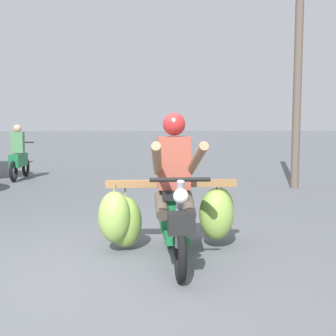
% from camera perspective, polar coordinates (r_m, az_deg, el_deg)
% --- Properties ---
extents(ground_plane, '(120.00, 120.00, 0.00)m').
position_cam_1_polar(ground_plane, '(4.47, -8.21, -13.60)').
color(ground_plane, '#56595E').
extents(motorbike_main_loaded, '(1.70, 1.79, 1.58)m').
position_cam_1_polar(motorbike_main_loaded, '(5.05, 0.38, -5.11)').
color(motorbike_main_loaded, black).
rests_on(motorbike_main_loaded, ground).
extents(motorbike_distant_ahead_left, '(0.50, 1.62, 1.40)m').
position_cam_1_polar(motorbike_distant_ahead_left, '(12.02, -18.39, 1.30)').
color(motorbike_distant_ahead_left, black).
rests_on(motorbike_distant_ahead_left, ground).
extents(utility_pole, '(0.18, 0.18, 6.05)m').
position_cam_1_polar(utility_pole, '(10.41, 16.20, 14.26)').
color(utility_pole, brown).
rests_on(utility_pole, ground).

